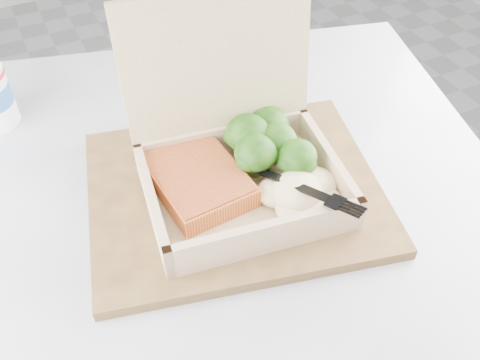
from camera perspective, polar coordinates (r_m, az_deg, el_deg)
name	(u,v)px	position (r m, az deg, el deg)	size (l,w,h in m)	color
cafe_table	(212,296)	(0.81, -2.97, -12.29)	(0.96, 0.96, 0.73)	black
serving_tray	(234,191)	(0.67, -0.61, -1.19)	(0.36, 0.28, 0.02)	brown
takeout_container	(235,147)	(0.64, -0.58, 3.50)	(0.25, 0.23, 0.22)	tan
salmon_fillet	(198,180)	(0.64, -4.51, -0.02)	(0.10, 0.13, 0.03)	orange
broccoli_pile	(277,147)	(0.67, 3.93, 3.56)	(0.13, 0.13, 0.05)	#326A17
mashed_potatoes	(298,191)	(0.62, 6.16, -1.19)	(0.10, 0.09, 0.03)	beige
plastic_fork	(277,175)	(0.62, 3.92, 0.52)	(0.08, 0.15, 0.02)	black
receipt	(224,103)	(0.82, -1.76, 8.23)	(0.07, 0.12, 0.00)	white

